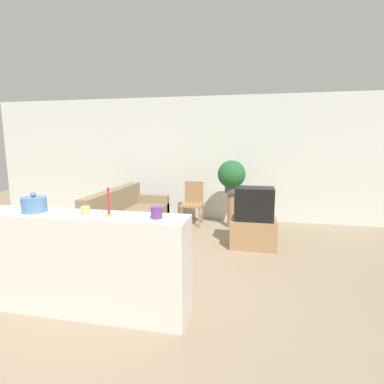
{
  "coord_description": "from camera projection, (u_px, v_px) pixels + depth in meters",
  "views": [
    {
      "loc": [
        1.73,
        -3.19,
        1.71
      ],
      "look_at": [
        0.69,
        1.88,
        0.85
      ],
      "focal_mm": 28.0,
      "sensor_mm": 36.0,
      "label": 1
    }
  ],
  "objects": [
    {
      "name": "couch",
      "position": [
        129.0,
        221.0,
        5.37
      ],
      "size": [
        0.84,
        2.06,
        0.88
      ],
      "color": "#847051",
      "rests_on": "ground_plane"
    },
    {
      "name": "coffee_tin",
      "position": [
        156.0,
        212.0,
        2.77
      ],
      "size": [
        0.11,
        0.11,
        0.11
      ],
      "color": "#66337F",
      "rests_on": "foreground_counter"
    },
    {
      "name": "television",
      "position": [
        254.0,
        204.0,
        4.86
      ],
      "size": [
        0.62,
        0.42,
        0.53
      ],
      "color": "black",
      "rests_on": "tv_stand"
    },
    {
      "name": "wall_back",
      "position": [
        176.0,
        158.0,
        6.8
      ],
      "size": [
        9.0,
        0.06,
        2.7
      ],
      "color": "silver",
      "rests_on": "ground_plane"
    },
    {
      "name": "foreground_counter",
      "position": [
        77.0,
        262.0,
        3.04
      ],
      "size": [
        2.3,
        0.44,
        1.01
      ],
      "color": "silver",
      "rests_on": "ground_plane"
    },
    {
      "name": "potted_plant",
      "position": [
        232.0,
        175.0,
        5.95
      ],
      "size": [
        0.55,
        0.55,
        0.65
      ],
      "color": "#4C4C51",
      "rests_on": "plant_stand"
    },
    {
      "name": "candle_jar",
      "position": [
        86.0,
        210.0,
        2.92
      ],
      "size": [
        0.09,
        0.09,
        0.08
      ],
      "color": "tan",
      "rests_on": "foreground_counter"
    },
    {
      "name": "candlestick",
      "position": [
        109.0,
        206.0,
        2.86
      ],
      "size": [
        0.07,
        0.07,
        0.27
      ],
      "color": "#B7933D",
      "rests_on": "foreground_counter"
    },
    {
      "name": "wooden_chair",
      "position": [
        193.0,
        201.0,
        6.33
      ],
      "size": [
        0.44,
        0.44,
        0.89
      ],
      "color": "#9E754C",
      "rests_on": "ground_plane"
    },
    {
      "name": "plant_stand",
      "position": [
        231.0,
        210.0,
        6.07
      ],
      "size": [
        0.14,
        0.14,
        0.71
      ],
      "color": "#9E754C",
      "rests_on": "ground_plane"
    },
    {
      "name": "decorative_bowl",
      "position": [
        34.0,
        204.0,
        3.03
      ],
      "size": [
        0.24,
        0.24,
        0.21
      ],
      "color": "#4C7AAD",
      "rests_on": "foreground_counter"
    },
    {
      "name": "ground_plane",
      "position": [
        107.0,
        282.0,
        3.7
      ],
      "size": [
        14.0,
        14.0,
        0.0
      ],
      "primitive_type": "plane",
      "color": "gray"
    },
    {
      "name": "tv_stand",
      "position": [
        253.0,
        233.0,
        4.94
      ],
      "size": [
        0.74,
        0.54,
        0.46
      ],
      "color": "#9E754C",
      "rests_on": "ground_plane"
    }
  ]
}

